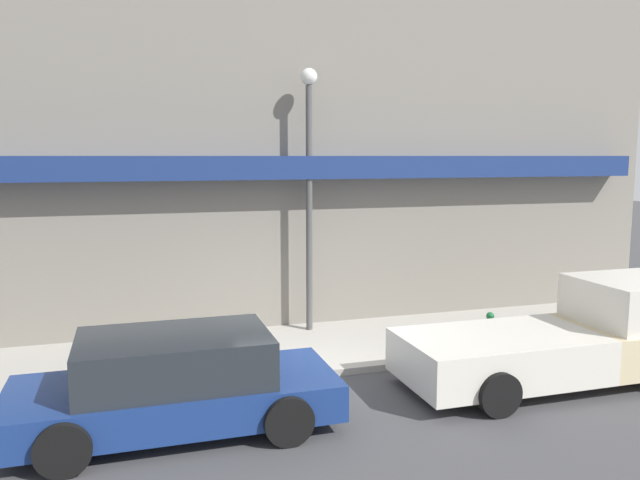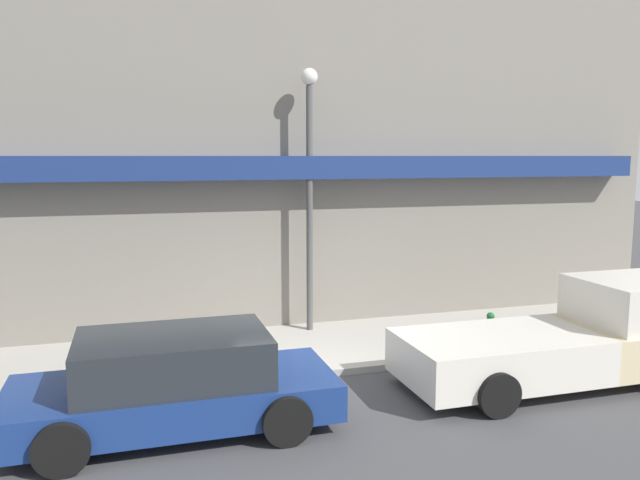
# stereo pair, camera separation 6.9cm
# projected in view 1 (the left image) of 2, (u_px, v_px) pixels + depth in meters

# --- Properties ---
(ground_plane) EXTENTS (80.00, 80.00, 0.00)m
(ground_plane) POSITION_uv_depth(u_px,v_px,m) (313.00, 379.00, 11.14)
(ground_plane) COLOR #424244
(sidewalk) EXTENTS (36.00, 3.20, 0.13)m
(sidewalk) POSITION_uv_depth(u_px,v_px,m) (291.00, 349.00, 12.65)
(sidewalk) COLOR #ADA89E
(sidewalk) RESTS_ON ground
(building) EXTENTS (19.80, 3.80, 11.31)m
(building) POSITION_uv_depth(u_px,v_px,m) (256.00, 85.00, 14.82)
(building) COLOR gray
(building) RESTS_ON ground
(pickup_truck) EXTENTS (5.54, 2.15, 1.77)m
(pickup_truck) POSITION_uv_depth(u_px,v_px,m) (573.00, 338.00, 10.98)
(pickup_truck) COLOR beige
(pickup_truck) RESTS_ON ground
(parked_car) EXTENTS (4.65, 2.12, 1.43)m
(parked_car) POSITION_uv_depth(u_px,v_px,m) (175.00, 383.00, 9.00)
(parked_car) COLOR navy
(parked_car) RESTS_ON ground
(fire_hydrant) EXTENTS (0.17, 0.17, 0.62)m
(fire_hydrant) POSITION_uv_depth(u_px,v_px,m) (490.00, 327.00, 12.96)
(fire_hydrant) COLOR #196633
(fire_hydrant) RESTS_ON sidewalk
(street_lamp) EXTENTS (0.36, 0.36, 5.67)m
(street_lamp) POSITION_uv_depth(u_px,v_px,m) (309.00, 170.00, 13.41)
(street_lamp) COLOR #4C4C4C
(street_lamp) RESTS_ON sidewalk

